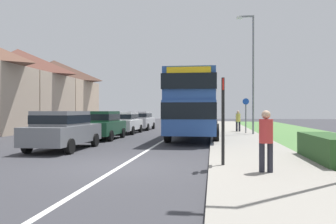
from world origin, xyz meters
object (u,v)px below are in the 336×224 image
object	(u,v)px
double_decker_bus	(195,103)
parked_car_white	(125,122)
pedestrian_walking_away	(238,120)
bus_stop_sign	(223,115)
cycle_route_sign	(246,114)
parked_car_dark_green	(102,124)
pedestrian_at_stop	(266,138)
street_lamp_mid	(252,67)
parked_car_grey	(63,129)
parked_car_silver	(141,120)

from	to	relation	value
double_decker_bus	parked_car_white	xyz separation A→B (m)	(-5.22, 3.45, -1.28)
pedestrian_walking_away	bus_stop_sign	world-z (taller)	bus_stop_sign
pedestrian_walking_away	cycle_route_sign	bearing A→B (deg)	-77.07
parked_car_dark_green	pedestrian_at_stop	distance (m)	12.61
street_lamp_mid	bus_stop_sign	bearing A→B (deg)	-99.87
parked_car_dark_green	pedestrian_walking_away	distance (m)	10.63
parked_car_white	pedestrian_walking_away	xyz separation A→B (m)	(8.17, 1.79, 0.11)
double_decker_bus	pedestrian_at_stop	bearing A→B (deg)	-78.19
parked_car_white	bus_stop_sign	world-z (taller)	bus_stop_sign
parked_car_white	parked_car_grey	bearing A→B (deg)	-89.91
parked_car_dark_green	street_lamp_mid	distance (m)	10.43
parked_car_dark_green	pedestrian_walking_away	size ratio (longest dim) A/B	2.36
parked_car_silver	cycle_route_sign	bearing A→B (deg)	-29.48
pedestrian_at_stop	street_lamp_mid	size ratio (longest dim) A/B	0.21
parked_car_dark_green	bus_stop_sign	bearing A→B (deg)	-53.55
parked_car_grey	parked_car_white	size ratio (longest dim) A/B	1.08
cycle_route_sign	street_lamp_mid	distance (m)	3.27
double_decker_bus	parked_car_dark_green	xyz separation A→B (m)	(-5.28, -1.48, -1.24)
parked_car_grey	parked_car_silver	size ratio (longest dim) A/B	1.01
pedestrian_walking_away	cycle_route_sign	distance (m)	1.82
bus_stop_sign	street_lamp_mid	size ratio (longest dim) A/B	0.33
cycle_route_sign	street_lamp_mid	size ratio (longest dim) A/B	0.32
pedestrian_at_stop	pedestrian_walking_away	size ratio (longest dim) A/B	1.00
parked_car_silver	parked_car_dark_green	bearing A→B (deg)	-90.93
pedestrian_at_stop	pedestrian_walking_away	distance (m)	16.74
parked_car_dark_green	parked_car_silver	xyz separation A→B (m)	(0.16, 9.79, -0.02)
double_decker_bus	street_lamp_mid	size ratio (longest dim) A/B	1.29
parked_car_white	parked_car_silver	distance (m)	4.86
parked_car_grey	pedestrian_at_stop	world-z (taller)	pedestrian_at_stop
parked_car_white	bus_stop_sign	bearing A→B (deg)	-64.70
pedestrian_walking_away	cycle_route_sign	size ratio (longest dim) A/B	0.66
parked_car_white	bus_stop_sign	size ratio (longest dim) A/B	1.58
parked_car_silver	bus_stop_sign	distance (m)	19.89
parked_car_grey	parked_car_dark_green	world-z (taller)	parked_car_grey
street_lamp_mid	cycle_route_sign	bearing A→B (deg)	105.75
parked_car_grey	parked_car_silver	xyz separation A→B (m)	(0.08, 14.98, -0.02)
parked_car_silver	pedestrian_walking_away	size ratio (longest dim) A/B	2.61
parked_car_white	bus_stop_sign	distance (m)	15.43
parked_car_grey	pedestrian_walking_away	distance (m)	14.44
parked_car_silver	pedestrian_walking_away	bearing A→B (deg)	-20.80
parked_car_grey	pedestrian_at_stop	distance (m)	9.00
parked_car_grey	bus_stop_sign	xyz separation A→B (m)	(6.57, -3.81, 0.64)
parked_car_silver	cycle_route_sign	xyz separation A→B (m)	(8.47, -4.79, 0.55)
double_decker_bus	bus_stop_sign	bearing A→B (deg)	-82.56
parked_car_grey	parked_car_silver	bearing A→B (deg)	89.70
parked_car_silver	street_lamp_mid	size ratio (longest dim) A/B	0.55
parked_car_dark_green	parked_car_white	distance (m)	4.93
double_decker_bus	parked_car_dark_green	size ratio (longest dim) A/B	2.60
parked_car_silver	bus_stop_sign	world-z (taller)	bus_stop_sign
parked_car_white	double_decker_bus	bearing A→B (deg)	-33.49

